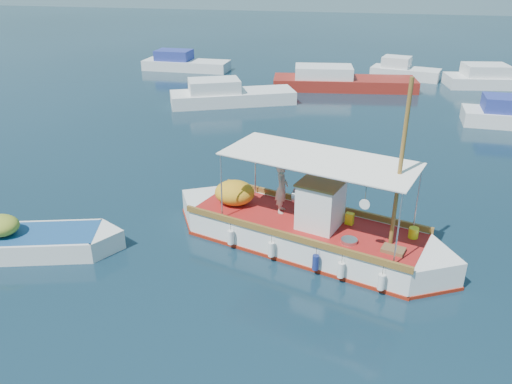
# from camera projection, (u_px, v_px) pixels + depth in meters

# --- Properties ---
(ground) EXTENTS (160.00, 160.00, 0.00)m
(ground) POSITION_uv_depth(u_px,v_px,m) (289.00, 248.00, 15.99)
(ground) COLOR black
(ground) RESTS_ON ground
(fishing_caique) EXTENTS (9.28, 4.59, 5.92)m
(fishing_caique) POSITION_uv_depth(u_px,v_px,m) (303.00, 231.00, 15.92)
(fishing_caique) COLOR white
(fishing_caique) RESTS_ON ground
(dinghy) EXTENTS (5.76, 2.84, 1.46)m
(dinghy) POSITION_uv_depth(u_px,v_px,m) (27.00, 243.00, 15.65)
(dinghy) COLOR white
(dinghy) RESTS_ON ground
(bg_boat_nw) EXTENTS (8.11, 5.42, 1.80)m
(bg_boat_nw) POSITION_uv_depth(u_px,v_px,m) (229.00, 96.00, 31.78)
(bg_boat_nw) COLOR silver
(bg_boat_nw) RESTS_ON ground
(bg_boat_n) EXTENTS (10.26, 4.14, 1.80)m
(bg_boat_n) POSITION_uv_depth(u_px,v_px,m) (340.00, 82.00, 35.47)
(bg_boat_n) COLOR maroon
(bg_boat_n) RESTS_ON ground
(bg_boat_e) EXTENTS (7.81, 3.78, 1.80)m
(bg_boat_e) POSITION_uv_depth(u_px,v_px,m) (496.00, 80.00, 36.05)
(bg_boat_e) COLOR silver
(bg_boat_e) RESTS_ON ground
(bg_boat_far_w) EXTENTS (7.14, 2.39, 1.80)m
(bg_boat_far_w) POSITION_uv_depth(u_px,v_px,m) (184.00, 64.00, 41.59)
(bg_boat_far_w) COLOR silver
(bg_boat_far_w) RESTS_ON ground
(bg_boat_far_n) EXTENTS (5.43, 3.15, 1.80)m
(bg_boat_far_n) POSITION_uv_depth(u_px,v_px,m) (403.00, 72.00, 38.70)
(bg_boat_far_n) COLOR silver
(bg_boat_far_n) RESTS_ON ground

